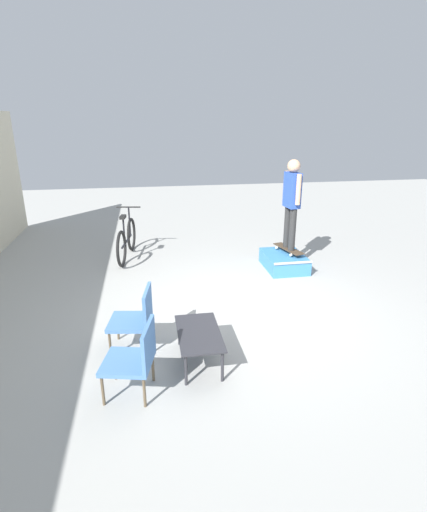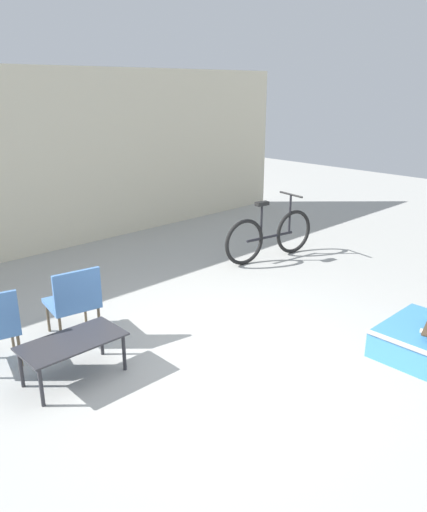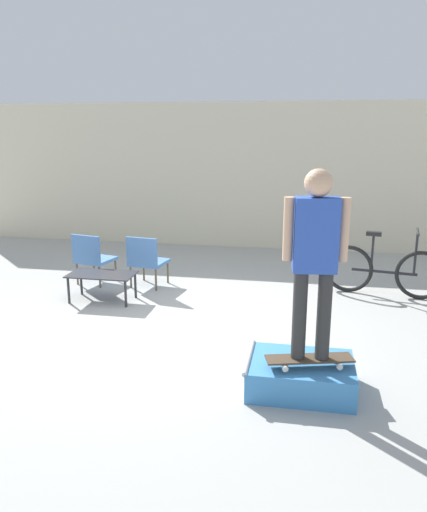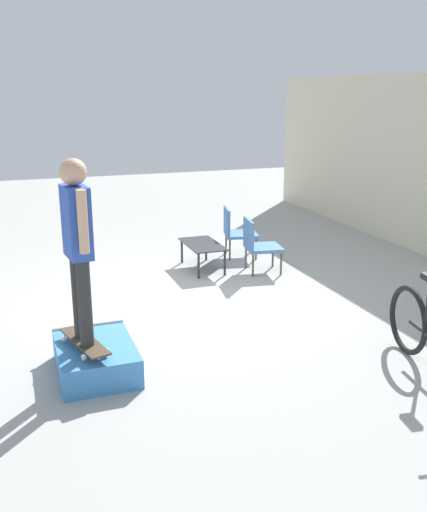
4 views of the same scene
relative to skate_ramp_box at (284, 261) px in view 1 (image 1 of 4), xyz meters
The scene contains 8 objects.
ground_plane 2.14m from the skate_ramp_box, 143.29° to the left, with size 24.00×24.00×0.00m, color #A8A8A3.
skate_ramp_box is the anchor object (origin of this frame).
skateboard_on_ramp 0.27m from the skate_ramp_box, 53.72° to the right, with size 0.84×0.40×0.07m.
person_skater 1.28m from the skate_ramp_box, 53.72° to the right, with size 0.57×0.24×1.74m.
coffee_table 3.59m from the skate_ramp_box, 144.05° to the left, with size 0.96×0.52×0.41m.
patio_chair_left 4.43m from the skate_ramp_box, 139.77° to the left, with size 0.62×0.62×0.84m.
patio_chair_right 3.78m from the skate_ramp_box, 130.79° to the left, with size 0.60×0.60×0.84m.
bicycle 3.33m from the skate_ramp_box, 69.08° to the left, with size 1.77×0.52×1.03m.
Camera 1 is at (-5.41, 1.37, 2.89)m, focal length 28.00 mm.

